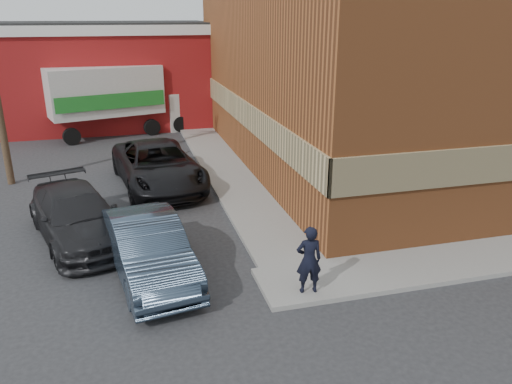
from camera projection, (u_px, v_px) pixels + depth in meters
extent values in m
plane|color=#28282B|center=(270.00, 270.00, 12.46)|extent=(90.00, 90.00, 0.00)
cube|color=#964F26|center=(402.00, 52.00, 21.19)|extent=(14.00, 18.00, 9.00)
cube|color=tan|center=(242.00, 111.00, 20.21)|extent=(0.08, 18.16, 1.00)
cube|color=gray|center=(222.00, 166.00, 20.76)|extent=(1.80, 18.00, 0.12)
cube|color=maroon|center=(69.00, 79.00, 28.31)|extent=(16.00, 8.00, 5.00)
cube|color=silver|center=(63.00, 29.00, 27.38)|extent=(16.30, 8.30, 0.50)
cube|color=black|center=(62.00, 23.00, 27.28)|extent=(16.00, 8.00, 0.10)
imported|color=black|center=(309.00, 260.00, 11.03)|extent=(0.62, 0.44, 1.59)
imported|color=#324153|center=(149.00, 248.00, 11.95)|extent=(2.25, 4.69, 1.48)
imported|color=black|center=(158.00, 166.00, 18.22)|extent=(3.42, 6.10, 1.61)
imported|color=black|center=(77.00, 216.00, 13.93)|extent=(3.38, 5.35, 1.44)
cube|color=silver|center=(105.00, 91.00, 25.21)|extent=(5.93, 3.63, 2.40)
cube|color=#207B27|center=(111.00, 101.00, 24.44)|extent=(5.15, 1.47, 0.74)
cube|color=silver|center=(173.00, 110.00, 27.40)|extent=(2.15, 2.40, 2.03)
cylinder|color=black|center=(72.00, 137.00, 24.15)|extent=(0.87, 0.49, 0.83)
cylinder|color=black|center=(64.00, 129.00, 25.64)|extent=(0.87, 0.49, 0.83)
cylinder|color=black|center=(152.00, 127.00, 26.10)|extent=(0.87, 0.49, 0.83)
cylinder|color=black|center=(141.00, 121.00, 27.59)|extent=(0.87, 0.49, 0.83)
cylinder|color=black|center=(180.00, 124.00, 26.86)|extent=(0.87, 0.49, 0.83)
cylinder|color=black|center=(167.00, 118.00, 28.35)|extent=(0.87, 0.49, 0.83)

